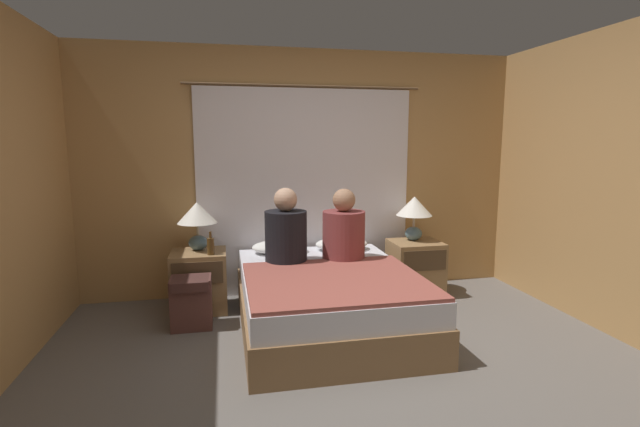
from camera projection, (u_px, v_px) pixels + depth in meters
ground_plane at (359, 384)px, 3.04m from camera, size 16.00×16.00×0.00m
wall_back at (305, 173)px, 4.82m from camera, size 4.61×0.06×2.50m
curtain_panel at (306, 191)px, 4.79m from camera, size 2.40×0.02×2.14m
bed at (327, 300)px, 3.94m from camera, size 1.43×1.91×0.49m
nightstand_left at (199, 281)px, 4.34m from camera, size 0.50×0.46×0.56m
nightstand_right at (415, 268)px, 4.78m from camera, size 0.50×0.46×0.56m
lamp_left at (197, 217)px, 4.32m from camera, size 0.37×0.37×0.46m
lamp_right at (414, 210)px, 4.76m from camera, size 0.37×0.37×0.46m
pillow_left at (279, 247)px, 4.54m from camera, size 0.53×0.36×0.12m
pillow_right at (342, 244)px, 4.67m from camera, size 0.53×0.36×0.12m
blanket_on_bed at (336, 280)px, 3.60m from camera, size 1.37×1.22×0.03m
person_left_in_bed at (286, 233)px, 4.12m from camera, size 0.38×0.38×0.68m
person_right_in_bed at (344, 232)px, 4.23m from camera, size 0.39×0.39×0.66m
beer_bottle_on_left_stand at (211, 246)px, 4.19m from camera, size 0.07×0.07×0.21m
backpack_on_floor at (191, 300)px, 3.94m from camera, size 0.34×0.29×0.44m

